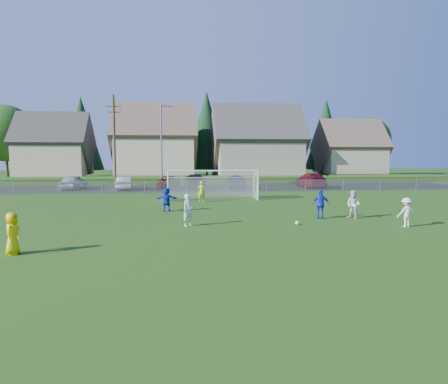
{
  "coord_description": "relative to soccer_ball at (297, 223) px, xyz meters",
  "views": [
    {
      "loc": [
        -3.01,
        -16.94,
        3.82
      ],
      "look_at": [
        0.0,
        8.0,
        1.4
      ],
      "focal_mm": 32.0,
      "sensor_mm": 36.0,
      "label": 1
    }
  ],
  "objects": [
    {
      "name": "asphalt_lot",
      "position": [
        -3.45,
        23.86,
        -0.1
      ],
      "size": [
        60.0,
        60.0,
        0.0
      ],
      "primitive_type": "plane",
      "color": "black",
      "rests_on": "ground"
    },
    {
      "name": "car_d",
      "position": [
        -4.33,
        23.58,
        0.67
      ],
      "size": [
        2.77,
        5.55,
        1.55
      ],
      "primitive_type": "imported",
      "rotation": [
        0.0,
        0.0,
        3.03
      ],
      "color": "black",
      "rests_on": "ground"
    },
    {
      "name": "player_white_b",
      "position": [
        3.9,
        1.63,
        0.72
      ],
      "size": [
        0.99,
        1.03,
        1.67
      ],
      "primitive_type": "imported",
      "rotation": [
        0.0,
        0.0,
        -0.92
      ],
      "color": "white",
      "rests_on": "ground"
    },
    {
      "name": "player_white_a",
      "position": [
        -5.84,
        0.36,
        0.74
      ],
      "size": [
        0.74,
        0.7,
        1.7
      ],
      "primitive_type": "imported",
      "rotation": [
        0.0,
        0.0,
        0.65
      ],
      "color": "white",
      "rests_on": "ground"
    },
    {
      "name": "utility_pole",
      "position": [
        -12.95,
        23.36,
        5.04
      ],
      "size": [
        1.6,
        0.26,
        10.0
      ],
      "color": "#473321",
      "rests_on": "ground"
    },
    {
      "name": "grass_embankment",
      "position": [
        -3.45,
        31.36,
        0.29
      ],
      "size": [
        70.0,
        6.0,
        0.8
      ],
      "primitive_type": "cube",
      "color": "#1E420F",
      "rests_on": "ground"
    },
    {
      "name": "car_b",
      "position": [
        -11.91,
        22.61,
        0.58
      ],
      "size": [
        1.76,
        4.3,
        1.39
      ],
      "primitive_type": "imported",
      "rotation": [
        0.0,
        0.0,
        3.21
      ],
      "color": "silver",
      "rests_on": "ground"
    },
    {
      "name": "soccer_ball",
      "position": [
        0.0,
        0.0,
        0.0
      ],
      "size": [
        0.22,
        0.22,
        0.22
      ],
      "primitive_type": "sphere",
      "color": "white",
      "rests_on": "ground"
    },
    {
      "name": "soccer_goal",
      "position": [
        -3.45,
        12.41,
        1.52
      ],
      "size": [
        7.42,
        1.9,
        2.5
      ],
      "color": "white",
      "rests_on": "ground"
    },
    {
      "name": "referee",
      "position": [
        -12.64,
        -4.85,
        0.7
      ],
      "size": [
        0.53,
        0.8,
        1.62
      ],
      "primitive_type": "imported",
      "rotation": [
        0.0,
        0.0,
        1.55
      ],
      "color": "yellow",
      "rests_on": "ground"
    },
    {
      "name": "player_blue_a",
      "position": [
        1.97,
        1.81,
        0.75
      ],
      "size": [
        1.09,
        0.69,
        1.73
      ],
      "primitive_type": "imported",
      "rotation": [
        0.0,
        0.0,
        2.86
      ],
      "color": "#1527C5",
      "rests_on": "ground"
    },
    {
      "name": "streetlight",
      "position": [
        -7.9,
        22.36,
        4.73
      ],
      "size": [
        1.38,
        0.18,
        9.0
      ],
      "color": "slate",
      "rests_on": "ground"
    },
    {
      "name": "car_g",
      "position": [
        8.68,
        22.8,
        0.71
      ],
      "size": [
        2.44,
        5.72,
        1.64
      ],
      "primitive_type": "imported",
      "rotation": [
        0.0,
        0.0,
        3.12
      ],
      "color": "maroon",
      "rests_on": "ground"
    },
    {
      "name": "goalkeeper",
      "position": [
        -4.47,
        10.88,
        0.71
      ],
      "size": [
        0.64,
        0.45,
        1.65
      ],
      "primitive_type": "imported",
      "rotation": [
        0.0,
        0.0,
        3.04
      ],
      "color": "#B8D018",
      "rests_on": "ground"
    },
    {
      "name": "tree_row",
      "position": [
        -2.4,
        45.1,
        6.8
      ],
      "size": [
        65.98,
        12.36,
        13.8
      ],
      "color": "#382616",
      "rests_on": "ground"
    },
    {
      "name": "car_c",
      "position": [
        -7.27,
        23.67,
        0.58
      ],
      "size": [
        2.63,
        5.14,
        1.39
      ],
      "primitive_type": "imported",
      "rotation": [
        0.0,
        0.0,
        3.08
      ],
      "color": "#5B0A0A",
      "rests_on": "ground"
    },
    {
      "name": "car_e",
      "position": [
        0.21,
        23.58,
        0.64
      ],
      "size": [
        2.0,
        4.51,
        1.51
      ],
      "primitive_type": "imported",
      "rotation": [
        0.0,
        0.0,
        3.19
      ],
      "color": "#141746",
      "rests_on": "ground"
    },
    {
      "name": "chainlink_fence",
      "position": [
        -3.45,
        18.36,
        0.52
      ],
      "size": [
        52.06,
        0.06,
        1.2
      ],
      "color": "gray",
      "rests_on": "ground"
    },
    {
      "name": "car_a",
      "position": [
        -17.41,
        23.81,
        0.66
      ],
      "size": [
        2.22,
        4.68,
        1.55
      ],
      "primitive_type": "imported",
      "rotation": [
        0.0,
        0.0,
        3.05
      ],
      "color": "#B1B3B9",
      "rests_on": "ground"
    },
    {
      "name": "player_white_c",
      "position": [
        5.45,
        -1.28,
        0.66
      ],
      "size": [
        1.04,
        0.65,
        1.54
      ],
      "primitive_type": "imported",
      "rotation": [
        0.0,
        0.0,
        3.22
      ],
      "color": "white",
      "rests_on": "ground"
    },
    {
      "name": "player_blue_b",
      "position": [
        -7.1,
        5.92,
        0.69
      ],
      "size": [
        1.55,
        0.73,
        1.61
      ],
      "primitive_type": "imported",
      "rotation": [
        0.0,
        0.0,
        2.96
      ],
      "color": "#1527C5",
      "rests_on": "ground"
    },
    {
      "name": "houses_row",
      "position": [
        -1.47,
        38.82,
        7.22
      ],
      "size": [
        53.9,
        11.45,
        13.27
      ],
      "color": "tan",
      "rests_on": "ground"
    },
    {
      "name": "ground",
      "position": [
        -3.45,
        -3.64,
        -0.11
      ],
      "size": [
        160.0,
        160.0,
        0.0
      ],
      "primitive_type": "plane",
      "color": "#193D0C",
      "rests_on": "ground"
    }
  ]
}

